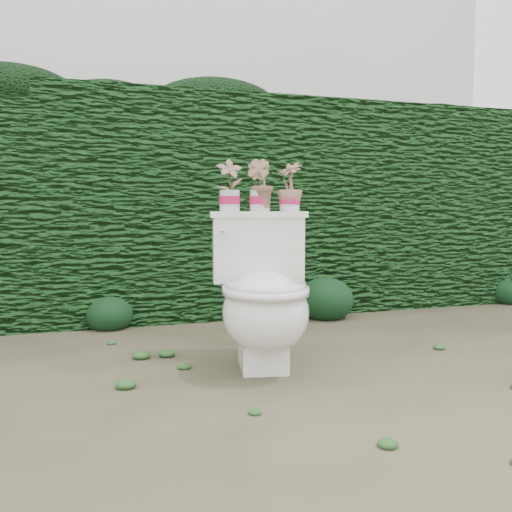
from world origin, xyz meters
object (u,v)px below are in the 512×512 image
object	(u,v)px
potted_plant_left	(230,186)
potted_plant_center	(260,186)
potted_plant_right	(290,188)
toilet	(263,298)

from	to	relation	value
potted_plant_left	potted_plant_center	world-z (taller)	potted_plant_center
potted_plant_left	potted_plant_right	world-z (taller)	potted_plant_left
potted_plant_right	potted_plant_center	bearing A→B (deg)	-131.24
potted_plant_center	potted_plant_right	world-z (taller)	potted_plant_center
toilet	potted_plant_left	world-z (taller)	potted_plant_left
toilet	potted_plant_center	bearing A→B (deg)	87.34
potted_plant_left	potted_plant_right	xyz separation A→B (m)	(0.31, -0.07, -0.01)
toilet	potted_plant_left	distance (m)	0.62
potted_plant_left	potted_plant_right	distance (m)	0.32
toilet	potted_plant_center	xyz separation A→B (m)	(0.06, 0.23, 0.55)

